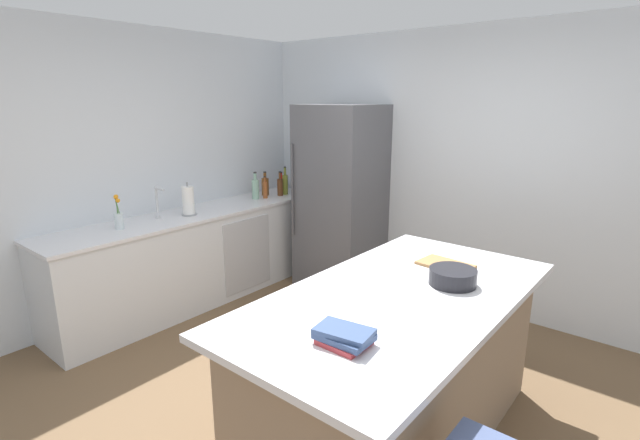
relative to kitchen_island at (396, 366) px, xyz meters
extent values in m
plane|color=brown|center=(-0.43, -0.15, -0.47)|extent=(7.20, 7.20, 0.00)
cube|color=silver|center=(-0.43, 2.10, 0.83)|extent=(6.00, 0.10, 2.60)
cube|color=silver|center=(-2.88, -0.15, 0.83)|extent=(0.10, 6.00, 2.60)
cube|color=silver|center=(-2.53, 0.49, -0.03)|extent=(0.60, 2.91, 0.87)
cube|color=silver|center=(-2.53, 0.49, 0.42)|extent=(0.63, 2.94, 0.03)
cube|color=#B2B5BA|center=(-2.22, 0.86, -0.03)|extent=(0.01, 0.60, 0.73)
cube|color=#8E755B|center=(0.00, 0.00, -0.03)|extent=(0.93, 1.89, 0.88)
cube|color=silver|center=(0.00, 0.00, 0.43)|extent=(1.09, 2.09, 0.04)
cube|color=#56565B|center=(-1.69, 1.70, 0.49)|extent=(0.78, 0.69, 1.91)
cylinder|color=#4C4C51|center=(-2.04, 1.33, 0.58)|extent=(0.02, 0.02, 0.95)
cylinder|color=silver|center=(-2.59, 0.12, 0.45)|extent=(0.05, 0.05, 0.02)
cylinder|color=silver|center=(-2.59, 0.12, 0.60)|extent=(0.02, 0.02, 0.28)
cylinder|color=silver|center=(-2.53, 0.12, 0.72)|extent=(0.14, 0.02, 0.02)
cylinder|color=silver|center=(-2.52, -0.29, 0.50)|extent=(0.07, 0.07, 0.14)
cylinder|color=#4C7F3D|center=(-2.53, -0.29, 0.60)|extent=(0.01, 0.03, 0.22)
sphere|color=orange|center=(-2.53, -0.29, 0.71)|extent=(0.04, 0.04, 0.04)
cylinder|color=#4C7F3D|center=(-2.51, -0.30, 0.60)|extent=(0.01, 0.01, 0.22)
sphere|color=orange|center=(-2.51, -0.30, 0.71)|extent=(0.04, 0.04, 0.04)
cylinder|color=#4C7F3D|center=(-2.50, -0.29, 0.59)|extent=(0.01, 0.04, 0.19)
sphere|color=orange|center=(-2.50, -0.29, 0.68)|extent=(0.04, 0.04, 0.04)
cylinder|color=gray|center=(-2.48, 0.38, 0.44)|extent=(0.14, 0.14, 0.01)
cylinder|color=white|center=(-2.48, 0.38, 0.58)|extent=(0.11, 0.11, 0.26)
cylinder|color=gray|center=(-2.48, 0.38, 0.73)|extent=(0.02, 0.02, 0.04)
cylinder|color=#19381E|center=(-2.46, 1.85, 0.57)|extent=(0.07, 0.07, 0.28)
cylinder|color=#19381E|center=(-2.46, 1.85, 0.76)|extent=(0.03, 0.03, 0.09)
cylinder|color=black|center=(-2.46, 1.85, 0.81)|extent=(0.03, 0.03, 0.01)
cylinder|color=red|center=(-2.60, 1.76, 0.52)|extent=(0.05, 0.05, 0.16)
cylinder|color=red|center=(-2.60, 1.76, 0.63)|extent=(0.02, 0.02, 0.05)
cylinder|color=black|center=(-2.60, 1.76, 0.66)|extent=(0.02, 0.02, 0.01)
cylinder|color=olive|center=(-2.45, 1.66, 0.55)|extent=(0.06, 0.06, 0.22)
cylinder|color=olive|center=(-2.45, 1.66, 0.70)|extent=(0.03, 0.03, 0.09)
cylinder|color=black|center=(-2.45, 1.66, 0.75)|extent=(0.03, 0.03, 0.01)
cylinder|color=#5B3319|center=(-2.45, 1.57, 0.53)|extent=(0.06, 0.06, 0.19)
cylinder|color=#5B3319|center=(-2.45, 1.57, 0.66)|extent=(0.03, 0.03, 0.08)
cylinder|color=black|center=(-2.45, 1.57, 0.70)|extent=(0.03, 0.03, 0.01)
cylinder|color=brown|center=(-2.59, 1.48, 0.53)|extent=(0.08, 0.08, 0.19)
cylinder|color=brown|center=(-2.59, 1.48, 0.66)|extent=(0.03, 0.03, 0.06)
cylinder|color=black|center=(-2.59, 1.48, 0.70)|extent=(0.03, 0.03, 0.01)
cylinder|color=#994C23|center=(-2.48, 1.37, 0.53)|extent=(0.05, 0.05, 0.18)
cylinder|color=#994C23|center=(-2.48, 1.37, 0.64)|extent=(0.02, 0.02, 0.05)
cylinder|color=black|center=(-2.48, 1.37, 0.67)|extent=(0.02, 0.02, 0.01)
cylinder|color=#8CB79E|center=(-2.53, 1.27, 0.54)|extent=(0.08, 0.08, 0.21)
cylinder|color=#8CB79E|center=(-2.53, 1.27, 0.68)|extent=(0.03, 0.03, 0.07)
cylinder|color=black|center=(-2.53, 1.27, 0.72)|extent=(0.04, 0.04, 0.01)
cube|color=#A83338|center=(0.09, -0.63, 0.47)|extent=(0.20, 0.17, 0.02)
cube|color=#334770|center=(0.09, -0.63, 0.49)|extent=(0.25, 0.18, 0.03)
cube|color=#334770|center=(0.09, -0.63, 0.52)|extent=(0.27, 0.19, 0.02)
cylinder|color=black|center=(0.17, 0.31, 0.50)|extent=(0.27, 0.27, 0.10)
cube|color=#9E7042|center=(0.01, 0.57, 0.46)|extent=(0.35, 0.24, 0.02)
camera|label=1|loc=(1.18, -2.12, 1.50)|focal=26.05mm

